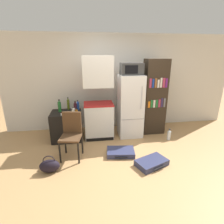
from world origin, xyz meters
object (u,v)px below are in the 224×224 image
Objects in this scene: bottle_amber_beer at (77,112)px; bottle_milk_white at (74,111)px; bottle_green_tall at (60,107)px; water_bottle_front at (169,135)px; bottle_olive_oil at (68,104)px; suitcase_large_flat at (121,152)px; side_table at (67,126)px; bottle_wine_dark at (75,108)px; microwave at (132,69)px; suitcase_small_flat at (152,163)px; kitchen_hutch at (98,101)px; bookshelf at (154,97)px; chair at (72,131)px; bowl at (64,114)px; handbag at (50,166)px; bottle_blue_soda at (78,106)px; refrigerator at (130,106)px.

bottle_milk_white reaches higher than bottle_amber_beer.
water_bottle_front is at bearing -10.26° from bottle_green_tall.
bottle_olive_oil reaches higher than suitcase_large_flat.
side_table is at bearing 170.60° from water_bottle_front.
side_table is at bearing -24.55° from bottle_green_tall.
bottle_wine_dark reaches higher than bottle_amber_beer.
bottle_green_tall is at bearing 148.17° from bottle_milk_white.
water_bottle_front is at bearing -9.40° from side_table.
microwave is 2.17m from suitcase_small_flat.
kitchen_hutch is 1.47m from bookshelf.
bookshelf is at bearing 34.36° from chair.
kitchen_hutch reaches higher than bottle_amber_beer.
kitchen_hutch is 7.08× the size of water_bottle_front.
kitchen_hutch reaches higher than bowl.
bottle_green_tall is 0.45× the size of suitcase_small_flat.
side_table reaches higher than handbag.
microwave is at bearing 40.77° from chair.
suitcase_small_flat is at bearing -47.02° from bottle_blue_soda.
bottle_green_tall is 2.79m from water_bottle_front.
refrigerator is 0.81× the size of bookshelf.
bookshelf is at bearing 29.89° from handbag.
handbag is (-2.47, -1.42, -0.85)m from bookshelf.
bottle_blue_soda is 0.47m from bowl.
bottle_wine_dark is at bearing 71.11° from handbag.
suitcase_large_flat is 0.91× the size of suitcase_small_flat.
bottle_milk_white is 0.58× the size of water_bottle_front.
bottle_amber_beer is 0.87× the size of bottle_milk_white.
bottle_milk_white is 0.53× the size of bottle_olive_oil.
bottle_amber_beer is (-1.33, -0.23, -0.94)m from microwave.
kitchen_hutch reaches higher than bottle_wine_dark.
handbag is 2.85m from water_bottle_front.
bottle_wine_dark is (-2.03, -0.14, -0.15)m from bookshelf.
chair is (-0.09, -0.60, -0.21)m from bottle_amber_beer.
chair is at bearing -69.62° from bottle_green_tall.
bottle_blue_soda is at bearing 71.93° from bottle_milk_white.
chair is 2.40m from water_bottle_front.
suitcase_small_flat is (1.52, -0.57, -0.50)m from chair.
refrigerator reaches higher than bottle_wine_dark.
bookshelf is at bearing 114.85° from water_bottle_front.
bottle_wine_dark is 0.45× the size of suitcase_large_flat.
suitcase_large_flat is (1.32, -0.98, -0.78)m from bottle_green_tall.
bottle_milk_white is 0.27× the size of suitcase_large_flat.
bottle_green_tall is at bearing 177.98° from kitchen_hutch.
microwave reaches higher than water_bottle_front.
bookshelf is at bearing 3.17° from kitchen_hutch.
handbag is at bearing -92.47° from bottle_green_tall.
bookshelf is 2.23m from bottle_olive_oil.
bottle_amber_beer is at bearing -64.23° from bottle_olive_oil.
bottle_amber_beer is 1.36m from suitcase_large_flat.
bottle_blue_soda is 0.41× the size of suitcase_large_flat.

